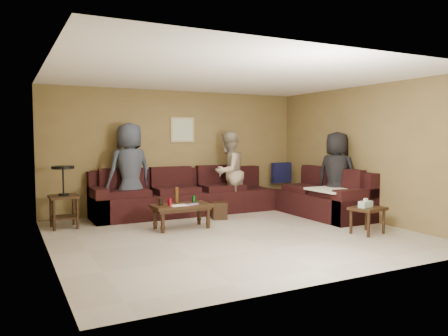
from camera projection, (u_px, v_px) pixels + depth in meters
name	position (u px, v px, depth m)	size (l,w,h in m)	color
room	(234.00, 130.00, 6.85)	(5.60, 5.50, 2.50)	#B1A796
sectional_sofa	(234.00, 199.00, 8.66)	(4.65, 2.90, 0.97)	black
coffee_table	(181.00, 208.00, 7.38)	(1.01, 0.52, 0.70)	black
end_table_left	(64.00, 196.00, 7.41)	(0.48, 0.48, 1.06)	black
side_table_right	(367.00, 210.00, 6.98)	(0.59, 0.52, 0.58)	black
waste_bin	(219.00, 211.00, 8.25)	(0.27, 0.27, 0.32)	black
wall_art	(182.00, 130.00, 9.09)	(0.52, 0.04, 0.52)	tan
person_left	(130.00, 171.00, 8.25)	(0.89, 0.58, 1.82)	#303643
person_middle	(229.00, 172.00, 8.95)	(0.81, 0.63, 1.66)	gray
person_right	(337.00, 175.00, 8.35)	(0.81, 0.52, 1.65)	black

